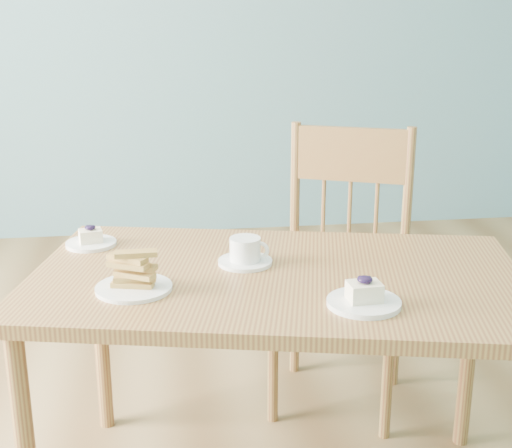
{
  "coord_description": "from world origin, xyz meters",
  "views": [
    {
      "loc": [
        0.09,
        -1.89,
        1.4
      ],
      "look_at": [
        0.34,
        -0.08,
        0.83
      ],
      "focal_mm": 50.0,
      "sensor_mm": 36.0,
      "label": 1
    }
  ],
  "objects_px": {
    "dining_chair": "(342,267)",
    "cheesecake_plate_far": "(91,240)",
    "cheesecake_plate_near": "(364,298)",
    "dining_table": "(276,298)",
    "coffee_cup": "(246,253)",
    "biscotti_plate": "(133,277)"
  },
  "relations": [
    {
      "from": "dining_chair",
      "to": "cheesecake_plate_far",
      "type": "height_order",
      "value": "dining_chair"
    },
    {
      "from": "dining_chair",
      "to": "biscotti_plate",
      "type": "relative_size",
      "value": 5.11
    },
    {
      "from": "dining_chair",
      "to": "coffee_cup",
      "type": "height_order",
      "value": "dining_chair"
    },
    {
      "from": "dining_chair",
      "to": "dining_table",
      "type": "bearing_deg",
      "value": -98.72
    },
    {
      "from": "cheesecake_plate_far",
      "to": "biscotti_plate",
      "type": "bearing_deg",
      "value": -69.97
    },
    {
      "from": "cheesecake_plate_near",
      "to": "cheesecake_plate_far",
      "type": "bearing_deg",
      "value": 141.43
    },
    {
      "from": "dining_table",
      "to": "cheesecake_plate_far",
      "type": "bearing_deg",
      "value": 161.88
    },
    {
      "from": "dining_table",
      "to": "coffee_cup",
      "type": "height_order",
      "value": "coffee_cup"
    },
    {
      "from": "dining_table",
      "to": "biscotti_plate",
      "type": "bearing_deg",
      "value": -157.61
    },
    {
      "from": "dining_table",
      "to": "coffee_cup",
      "type": "xyz_separation_m",
      "value": [
        -0.07,
        0.09,
        0.1
      ]
    },
    {
      "from": "cheesecake_plate_near",
      "to": "coffee_cup",
      "type": "distance_m",
      "value": 0.41
    },
    {
      "from": "coffee_cup",
      "to": "biscotti_plate",
      "type": "bearing_deg",
      "value": -134.48
    },
    {
      "from": "dining_chair",
      "to": "biscotti_plate",
      "type": "xyz_separation_m",
      "value": [
        -0.7,
        -0.59,
        0.23
      ]
    },
    {
      "from": "cheesecake_plate_near",
      "to": "coffee_cup",
      "type": "bearing_deg",
      "value": 127.1
    },
    {
      "from": "dining_chair",
      "to": "biscotti_plate",
      "type": "height_order",
      "value": "dining_chair"
    },
    {
      "from": "cheesecake_plate_far",
      "to": "cheesecake_plate_near",
      "type": "bearing_deg",
      "value": -38.57
    },
    {
      "from": "cheesecake_plate_far",
      "to": "coffee_cup",
      "type": "bearing_deg",
      "value": -26.79
    },
    {
      "from": "dining_table",
      "to": "cheesecake_plate_far",
      "type": "relative_size",
      "value": 9.66
    },
    {
      "from": "dining_chair",
      "to": "cheesecake_plate_near",
      "type": "distance_m",
      "value": 0.81
    },
    {
      "from": "dining_chair",
      "to": "cheesecake_plate_far",
      "type": "bearing_deg",
      "value": -142.2
    },
    {
      "from": "cheesecake_plate_near",
      "to": "cheesecake_plate_far",
      "type": "height_order",
      "value": "cheesecake_plate_near"
    },
    {
      "from": "cheesecake_plate_far",
      "to": "biscotti_plate",
      "type": "height_order",
      "value": "biscotti_plate"
    }
  ]
}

